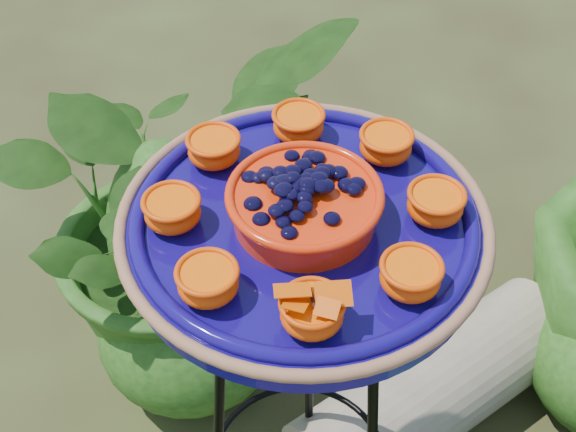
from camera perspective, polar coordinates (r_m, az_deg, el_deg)
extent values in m
torus|color=black|center=(1.04, 1.12, -2.28)|extent=(0.26, 0.26, 0.02)
cylinder|color=black|center=(1.48, 1.59, -9.74)|extent=(0.02, 0.09, 0.89)
cylinder|color=#110863|center=(1.02, 1.14, -1.06)|extent=(0.46, 0.46, 0.04)
torus|color=#9A6245|center=(1.01, 1.16, -0.35)|extent=(0.48, 0.48, 0.02)
torus|color=#110863|center=(1.00, 1.16, -0.19)|extent=(0.44, 0.44, 0.02)
cylinder|color=red|center=(0.99, 1.18, 0.63)|extent=(0.18, 0.18, 0.04)
torus|color=red|center=(0.97, 1.19, 1.56)|extent=(0.20, 0.20, 0.01)
ellipsoid|color=black|center=(0.97, 1.20, 1.82)|extent=(0.16, 0.16, 0.03)
ellipsoid|color=#E44A02|center=(1.01, 10.41, 0.67)|extent=(0.07, 0.07, 0.04)
cylinder|color=orange|center=(1.00, 10.54, 1.39)|extent=(0.06, 0.06, 0.01)
ellipsoid|color=#E44A02|center=(1.09, 6.96, 4.88)|extent=(0.07, 0.07, 0.04)
cylinder|color=orange|center=(1.08, 7.04, 5.59)|extent=(0.06, 0.06, 0.01)
ellipsoid|color=#E44A02|center=(1.11, 0.75, 6.37)|extent=(0.07, 0.07, 0.04)
cylinder|color=orange|center=(1.10, 0.76, 7.08)|extent=(0.06, 0.06, 0.01)
ellipsoid|color=#E44A02|center=(1.08, -5.28, 4.61)|extent=(0.07, 0.07, 0.04)
cylinder|color=orange|center=(1.07, -5.34, 5.33)|extent=(0.06, 0.06, 0.01)
ellipsoid|color=#E44A02|center=(1.00, -8.21, 0.21)|extent=(0.07, 0.07, 0.04)
cylinder|color=orange|center=(0.99, -8.31, 0.93)|extent=(0.06, 0.06, 0.01)
ellipsoid|color=#E44A02|center=(0.92, -5.70, -4.82)|extent=(0.07, 0.07, 0.04)
cylinder|color=orange|center=(0.90, -5.78, -4.10)|extent=(0.06, 0.06, 0.01)
ellipsoid|color=#E44A02|center=(0.88, 1.70, -7.01)|extent=(0.07, 0.07, 0.04)
cylinder|color=orange|center=(0.87, 1.73, -6.30)|extent=(0.06, 0.06, 0.01)
ellipsoid|color=#E44A02|center=(0.93, 8.68, -4.40)|extent=(0.07, 0.07, 0.04)
cylinder|color=orange|center=(0.91, 8.80, -3.69)|extent=(0.06, 0.06, 0.01)
cylinder|color=black|center=(0.86, 1.74, -5.89)|extent=(0.01, 0.03, 0.00)
cube|color=#FD6505|center=(0.86, 0.30, -5.30)|extent=(0.04, 0.04, 0.01)
cube|color=#FD6505|center=(0.86, 3.26, -5.55)|extent=(0.04, 0.04, 0.01)
cylinder|color=gray|center=(1.86, 10.32, -12.13)|extent=(0.65, 0.62, 0.22)
imported|color=#1E4311|center=(1.78, -8.68, 0.61)|extent=(0.92, 0.97, 0.84)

